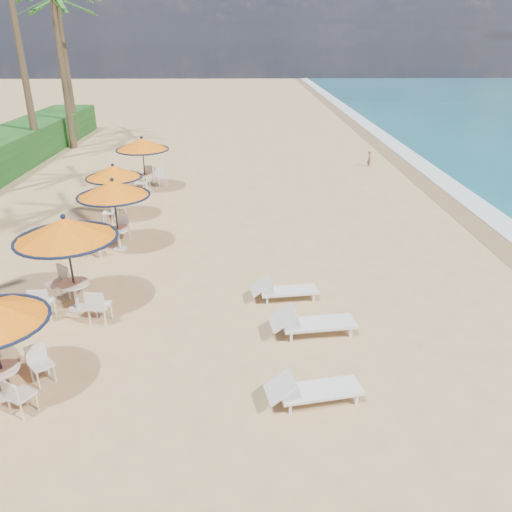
{
  "coord_description": "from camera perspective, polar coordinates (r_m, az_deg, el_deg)",
  "views": [
    {
      "loc": [
        -0.43,
        -8.46,
        6.58
      ],
      "look_at": [
        -0.2,
        3.7,
        1.2
      ],
      "focal_mm": 35.0,
      "sensor_mm": 36.0,
      "label": 1
    }
  ],
  "objects": [
    {
      "name": "ground",
      "position": [
        10.73,
        1.49,
        -13.98
      ],
      "size": [
        160.0,
        160.0,
        0.0
      ],
      "primitive_type": "plane",
      "color": "tan",
      "rests_on": "ground"
    },
    {
      "name": "foam_strip",
      "position": [
        21.88,
        25.46,
        4.0
      ],
      "size": [
        1.2,
        140.0,
        0.04
      ],
      "primitive_type": "cube",
      "color": "white",
      "rests_on": "ground"
    },
    {
      "name": "wetsand_band",
      "position": [
        21.5,
        23.3,
        4.05
      ],
      "size": [
        1.4,
        140.0,
        0.02
      ],
      "primitive_type": "cube",
      "color": "olive",
      "rests_on": "ground"
    },
    {
      "name": "station_1",
      "position": [
        13.17,
        -20.97,
        1.54
      ],
      "size": [
        2.53,
        2.53,
        2.64
      ],
      "color": "black",
      "rests_on": "ground"
    },
    {
      "name": "station_2",
      "position": [
        16.83,
        -16.09,
        6.68
      ],
      "size": [
        2.35,
        2.35,
        2.46
      ],
      "color": "black",
      "rests_on": "ground"
    },
    {
      "name": "station_3",
      "position": [
        19.86,
        -15.98,
        8.69
      ],
      "size": [
        2.12,
        2.19,
        2.21
      ],
      "color": "black",
      "rests_on": "ground"
    },
    {
      "name": "station_4",
      "position": [
        23.56,
        -12.74,
        11.66
      ],
      "size": [
        2.4,
        2.4,
        2.5
      ],
      "color": "black",
      "rests_on": "ground"
    },
    {
      "name": "lounger_near",
      "position": [
        10.04,
        6.28,
        -14.91
      ],
      "size": [
        1.97,
        0.93,
        0.68
      ],
      "rotation": [
        0.0,
        0.0,
        0.19
      ],
      "color": "silver",
      "rests_on": "ground"
    },
    {
      "name": "lounger_mid",
      "position": [
        12.03,
        6.21,
        -7.53
      ],
      "size": [
        2.11,
        0.89,
        0.73
      ],
      "rotation": [
        0.0,
        0.0,
        0.13
      ],
      "color": "silver",
      "rests_on": "ground"
    },
    {
      "name": "lounger_far",
      "position": [
        13.51,
        3.01,
        -3.85
      ],
      "size": [
        1.85,
        0.77,
        0.64
      ],
      "rotation": [
        0.0,
        0.0,
        0.12
      ],
      "color": "silver",
      "rests_on": "ground"
    },
    {
      "name": "palm_7",
      "position": [
        36.99,
        -21.64,
        24.66
      ],
      "size": [
        5.0,
        5.0,
        8.83
      ],
      "color": "brown",
      "rests_on": "ground"
    },
    {
      "name": "person",
      "position": [
        28.54,
        12.83,
        10.87
      ],
      "size": [
        0.24,
        0.34,
        0.89
      ],
      "primitive_type": "imported",
      "rotation": [
        0.0,
        0.0,
        1.49
      ],
      "color": "#955F4B",
      "rests_on": "ground"
    }
  ]
}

